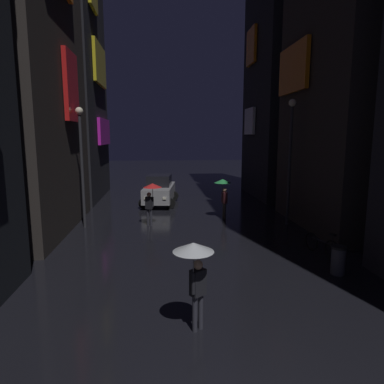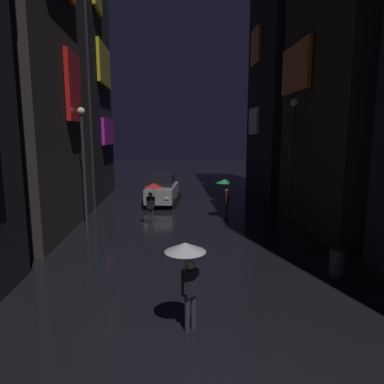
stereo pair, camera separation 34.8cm
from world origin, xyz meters
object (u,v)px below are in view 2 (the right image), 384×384
(car_distant, at_px, (162,190))
(trash_bin, at_px, (337,261))
(pedestrian_foreground_right_green, at_px, (225,188))
(pedestrian_midstreet_left_red, at_px, (153,192))
(streetlamp_left_far, at_px, (83,154))
(pedestrian_midstreet_centre_clear, at_px, (187,262))
(streetlamp_right_far, at_px, (292,149))
(bicycle_parked_at_storefront, at_px, (321,246))

(car_distant, height_order, trash_bin, car_distant)
(trash_bin, bearing_deg, pedestrian_foreground_right_green, 106.24)
(pedestrian_midstreet_left_red, distance_m, streetlamp_left_far, 3.75)
(pedestrian_midstreet_centre_clear, xyz_separation_m, streetlamp_left_far, (-4.40, 9.51, 1.88))
(streetlamp_right_far, bearing_deg, bicycle_parked_at_storefront, -95.02)
(streetlamp_right_far, relative_size, trash_bin, 6.59)
(pedestrian_midstreet_centre_clear, relative_size, pedestrian_foreground_right_green, 1.00)
(car_distant, bearing_deg, streetlamp_left_far, -123.95)
(pedestrian_midstreet_centre_clear, bearing_deg, streetlamp_left_far, 114.84)
(pedestrian_midstreet_left_red, relative_size, car_distant, 0.49)
(streetlamp_left_far, xyz_separation_m, trash_bin, (9.30, -6.64, -3.08))
(car_distant, distance_m, trash_bin, 13.30)
(trash_bin, bearing_deg, car_distant, 115.28)
(pedestrian_midstreet_centre_clear, height_order, trash_bin, pedestrian_midstreet_centre_clear)
(pedestrian_foreground_right_green, xyz_separation_m, trash_bin, (2.28, -7.84, -1.20))
(pedestrian_foreground_right_green, relative_size, bicycle_parked_at_storefront, 1.20)
(pedestrian_midstreet_centre_clear, bearing_deg, pedestrian_midstreet_left_red, 96.98)
(pedestrian_midstreet_centre_clear, distance_m, trash_bin, 5.80)
(streetlamp_left_far, distance_m, trash_bin, 11.84)
(bicycle_parked_at_storefront, distance_m, car_distant, 11.89)
(pedestrian_midstreet_left_red, height_order, streetlamp_left_far, streetlamp_left_far)
(pedestrian_midstreet_left_red, height_order, streetlamp_right_far, streetlamp_right_far)
(pedestrian_foreground_right_green, relative_size, car_distant, 0.49)
(bicycle_parked_at_storefront, xyz_separation_m, streetlamp_left_far, (-9.60, 4.88, 3.16))
(pedestrian_midstreet_left_red, height_order, car_distant, pedestrian_midstreet_left_red)
(bicycle_parked_at_storefront, bearing_deg, streetlamp_left_far, 153.08)
(pedestrian_foreground_right_green, xyz_separation_m, streetlamp_right_far, (2.98, -1.57, 2.11))
(streetlamp_left_far, bearing_deg, car_distant, 56.05)
(pedestrian_midstreet_left_red, xyz_separation_m, bicycle_parked_at_storefront, (6.36, -4.83, -1.28))
(car_distant, height_order, streetlamp_left_far, streetlamp_left_far)
(pedestrian_midstreet_centre_clear, height_order, streetlamp_right_far, streetlamp_right_far)
(bicycle_parked_at_storefront, bearing_deg, trash_bin, -99.77)
(car_distant, bearing_deg, bicycle_parked_at_storefront, -59.75)
(bicycle_parked_at_storefront, bearing_deg, car_distant, 120.25)
(pedestrian_midstreet_centre_clear, distance_m, streetlamp_right_far, 10.92)
(streetlamp_left_far, bearing_deg, pedestrian_midstreet_centre_clear, -65.16)
(bicycle_parked_at_storefront, height_order, trash_bin, bicycle_parked_at_storefront)
(pedestrian_foreground_right_green, distance_m, trash_bin, 8.25)
(pedestrian_midstreet_centre_clear, distance_m, car_distant, 14.93)
(pedestrian_foreground_right_green, height_order, streetlamp_left_far, streetlamp_left_far)
(pedestrian_foreground_right_green, distance_m, car_distant, 5.44)
(pedestrian_midstreet_centre_clear, distance_m, pedestrian_midstreet_left_red, 9.53)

